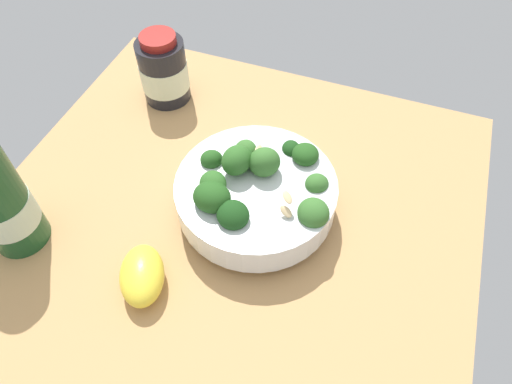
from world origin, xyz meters
TOP-DOWN VIEW (x-y plane):
  - ground_plane at (0.00, 0.00)cm, footprint 65.62×65.62cm
  - bowl_of_broccoli at (2.87, -2.95)cm, footprint 21.08×21.37cm
  - lemon_wedge at (-12.28, 5.97)cm, footprint 9.76×8.49cm
  - bottle_tall at (19.92, 18.96)cm, footprint 7.71×7.71cm

SIDE VIEW (x-z plane):
  - ground_plane at x=0.00cm, z-range -4.47..0.00cm
  - lemon_wedge at x=-12.28cm, z-range 0.00..4.26cm
  - bowl_of_broccoli at x=2.87cm, z-range -1.15..9.44cm
  - bottle_tall at x=19.92cm, z-range -0.60..11.06cm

